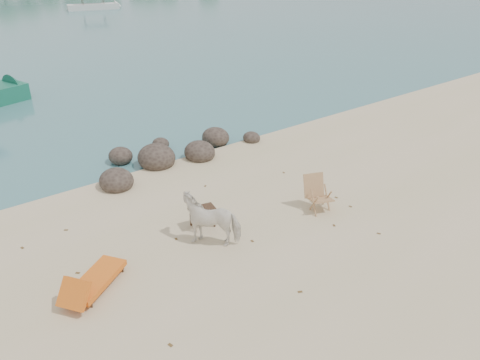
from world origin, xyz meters
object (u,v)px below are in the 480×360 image
Objects in this scene: side_table at (203,218)px; lounge_chair at (96,277)px; deck_chair at (321,195)px; cow at (212,219)px; boulders at (170,156)px.

side_table is 0.35× the size of lounge_chair.
side_table is 0.67× the size of deck_chair.
side_table is (0.13, 0.63, -0.35)m from cow.
boulders is at bearing -153.16° from cow.
deck_chair is (5.98, -0.61, 0.21)m from lounge_chair.
boulders is 3.45× the size of lounge_chair.
lounge_chair is 6.02m from deck_chair.
cow is 0.73m from side_table.
boulders is 4.28m from side_table.
deck_chair reaches higher than side_table.
cow is 0.80× the size of lounge_chair.
deck_chair reaches higher than boulders.
boulders is at bearing 83.22° from side_table.
cow is 2.25× the size of side_table.
boulders is 6.51× the size of deck_chair.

